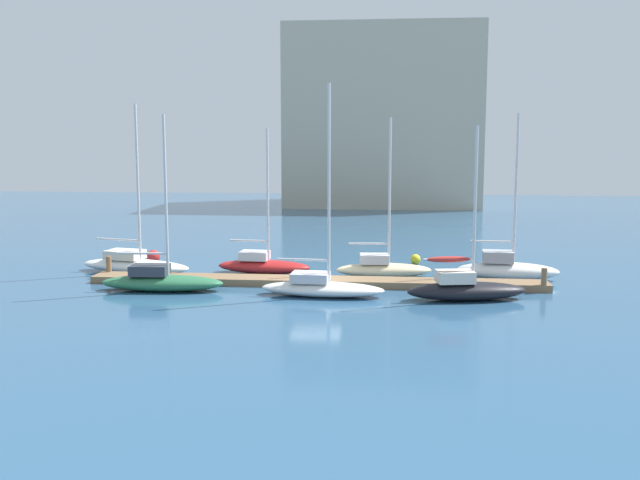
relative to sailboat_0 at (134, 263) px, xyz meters
name	(u,v)px	position (x,y,z in m)	size (l,w,h in m)	color
ground_plane	(316,285)	(10.24, -2.37, -0.52)	(120.00, 120.00, 0.00)	#2D567A
dock_pier	(316,282)	(10.24, -2.37, -0.34)	(22.76, 1.62, 0.36)	#846647
dock_piling_near_end	(109,267)	(-0.74, -1.71, 0.08)	(0.28, 0.28, 1.18)	#846647
dock_piling_far_end	(544,280)	(21.22, -3.03, 0.08)	(0.28, 0.28, 1.18)	#846647
sailboat_0	(134,263)	(0.00, 0.00, 0.00)	(6.70, 3.21, 9.10)	white
sailboat_1	(161,280)	(2.94, -4.46, 0.01)	(6.00, 1.94, 8.40)	#2D7047
sailboat_2	(263,264)	(7.02, 0.55, -0.01)	(5.22, 1.99, 7.80)	#B21E1E
sailboat_3	(321,285)	(10.74, -4.86, -0.01)	(5.89, 2.12, 9.73)	white
sailboat_4	(383,267)	(13.53, 0.11, 0.01)	(5.15, 1.95, 8.35)	beige
sailboat_5	(465,287)	(17.32, -5.02, 0.07)	(5.69, 2.59, 7.84)	black
sailboat_6	(507,268)	(19.94, 0.07, 0.09)	(5.34, 2.09, 8.55)	white
mooring_buoy_yellow	(415,259)	(15.38, 4.22, -0.22)	(0.59, 0.59, 0.59)	yellow
mooring_buoy_red	(153,257)	(0.05, 3.02, -0.12)	(0.79, 0.79, 0.79)	red
harbor_building_distant	(383,118)	(12.83, 42.89, 8.98)	(20.58, 13.01, 18.98)	#BCB299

